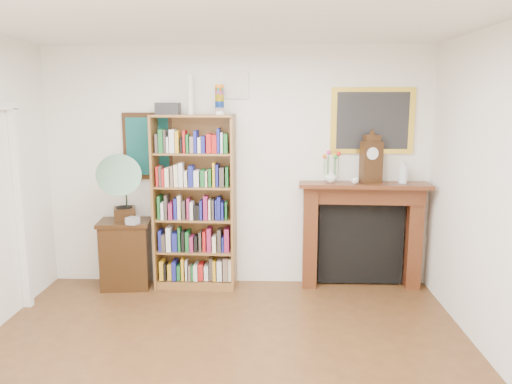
% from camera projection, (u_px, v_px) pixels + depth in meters
% --- Properties ---
extents(room, '(4.51, 5.01, 2.81)m').
position_uv_depth(room, '(213.00, 217.00, 3.41)').
color(room, '#4E2F17').
rests_on(room, ground).
extents(teal_poster, '(0.58, 0.04, 0.78)m').
position_uv_depth(teal_poster, '(148.00, 146.00, 5.83)').
color(teal_poster, black).
rests_on(teal_poster, back_wall).
extents(small_picture, '(0.26, 0.04, 0.30)m').
position_uv_depth(small_picture, '(237.00, 85.00, 5.67)').
color(small_picture, white).
rests_on(small_picture, back_wall).
extents(gilt_painting, '(0.95, 0.04, 0.75)m').
position_uv_depth(gilt_painting, '(372.00, 121.00, 5.69)').
color(gilt_painting, gold).
rests_on(gilt_painting, back_wall).
extents(bookshelf, '(0.95, 0.37, 2.33)m').
position_uv_depth(bookshelf, '(194.00, 193.00, 5.74)').
color(bookshelf, brown).
rests_on(bookshelf, floor).
extents(side_cabinet, '(0.63, 0.48, 0.80)m').
position_uv_depth(side_cabinet, '(126.00, 254.00, 5.85)').
color(side_cabinet, black).
rests_on(side_cabinet, floor).
extents(fireplace, '(1.50, 0.41, 1.25)m').
position_uv_depth(fireplace, '(362.00, 225.00, 5.83)').
color(fireplace, '#4C1D11').
rests_on(fireplace, floor).
extents(gramophone, '(0.64, 0.72, 0.80)m').
position_uv_depth(gramophone, '(120.00, 184.00, 5.60)').
color(gramophone, black).
rests_on(gramophone, side_cabinet).
extents(cd_stack, '(0.15, 0.15, 0.08)m').
position_uv_depth(cd_stack, '(133.00, 221.00, 5.62)').
color(cd_stack, silver).
rests_on(cd_stack, side_cabinet).
extents(mantel_clock, '(0.26, 0.19, 0.55)m').
position_uv_depth(mantel_clock, '(371.00, 160.00, 5.65)').
color(mantel_clock, black).
rests_on(mantel_clock, fireplace).
extents(flower_vase, '(0.18, 0.18, 0.15)m').
position_uv_depth(flower_vase, '(331.00, 176.00, 5.70)').
color(flower_vase, white).
rests_on(flower_vase, fireplace).
extents(teacup, '(0.11, 0.11, 0.07)m').
position_uv_depth(teacup, '(355.00, 181.00, 5.63)').
color(teacup, silver).
rests_on(teacup, fireplace).
extents(bottle_left, '(0.07, 0.07, 0.24)m').
position_uv_depth(bottle_left, '(402.00, 173.00, 5.65)').
color(bottle_left, silver).
rests_on(bottle_left, fireplace).
extents(bottle_right, '(0.06, 0.06, 0.20)m').
position_uv_depth(bottle_right, '(405.00, 175.00, 5.64)').
color(bottle_right, silver).
rests_on(bottle_right, fireplace).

